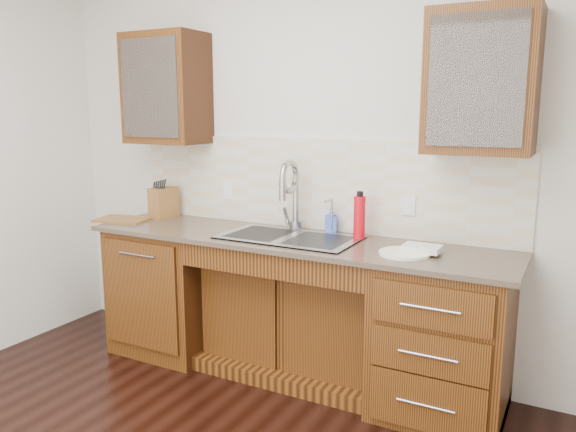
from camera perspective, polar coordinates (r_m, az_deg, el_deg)
The scene contains 23 objects.
wall_back at distance 3.71m, azimuth 2.91°, elevation 5.58°, with size 4.00×0.10×2.70m, color silver.
base_cabinet_left at distance 4.10m, azimuth -11.64°, elevation -7.15°, with size 0.70×0.62×0.88m, color #593014.
base_cabinet_center at distance 3.70m, azimuth 0.96°, elevation -10.38°, with size 1.20×0.44×0.70m, color #593014.
base_cabinet_right at distance 3.29m, azimuth 15.44°, elevation -11.84°, with size 0.70×0.62×0.88m, color #593014.
countertop at distance 3.45m, azimuth 0.19°, elevation -2.46°, with size 2.70×0.65×0.03m, color #84705B.
backsplash at distance 3.67m, azimuth 2.49°, elevation 3.25°, with size 2.70×0.02×0.59m, color beige.
sink at distance 3.45m, azimuth 0.08°, elevation -3.64°, with size 0.84×0.46×0.19m, color #9E9EA5.
faucet at distance 3.63m, azimuth 0.80°, elevation 1.65°, with size 0.04×0.04×0.40m, color #999993.
filter_tap at distance 3.54m, azimuth 4.47°, elevation 0.09°, with size 0.02×0.02×0.24m, color #999993.
upper_cabinet_left at distance 4.08m, azimuth -12.22°, elevation 12.50°, with size 0.55×0.34×0.75m, color #593014.
upper_cabinet_right at distance 3.17m, azimuth 19.09°, elevation 12.74°, with size 0.55×0.34×0.75m, color #593014.
outlet_left at distance 3.99m, azimuth -6.06°, elevation 2.57°, with size 0.08×0.01×0.12m, color white.
outlet_right at distance 3.44m, azimuth 12.19°, elevation 1.09°, with size 0.08×0.01×0.12m, color white.
soap_bottle at distance 3.58m, azimuth 4.38°, elevation -0.43°, with size 0.07×0.07×0.16m, color #3D66EE.
water_bottle at distance 3.41m, azimuth 7.27°, elevation -0.19°, with size 0.07×0.07×0.26m, color red.
plate at distance 3.11m, azimuth 11.74°, elevation -3.72°, with size 0.28×0.28×0.02m, color white.
dish_towel at distance 3.14m, azimuth 13.44°, elevation -3.20°, with size 0.20×0.15×0.03m, color white.
knife_block at distance 4.16m, azimuth -12.51°, elevation 1.32°, with size 0.12×0.20×0.22m, color brown.
cutting_board at distance 4.15m, azimuth -16.41°, elevation -0.33°, with size 0.36×0.25×0.02m, color olive.
cup_left_a at distance 4.11m, azimuth -12.70°, elevation 11.74°, with size 0.12×0.12×0.10m, color white.
cup_left_b at distance 3.98m, azimuth -10.53°, elevation 11.89°, with size 0.11×0.11×0.10m, color white.
cup_right_a at distance 3.18m, azimuth 18.13°, elevation 11.85°, with size 0.12×0.12×0.10m, color silver.
cup_right_b at distance 3.15m, azimuth 21.18°, elevation 11.67°, with size 0.10×0.10×0.10m, color white.
Camera 1 is at (1.56, -1.55, 1.68)m, focal length 35.00 mm.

